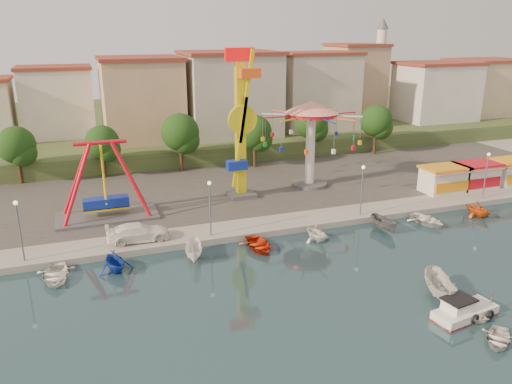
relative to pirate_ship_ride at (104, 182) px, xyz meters
name	(u,v)px	position (x,y,z in m)	size (l,w,h in m)	color
ground	(357,292)	(16.77, -21.11, -4.39)	(200.00, 200.00, 0.00)	#132834
quay_deck	(185,134)	(16.77, 40.89, -4.09)	(200.00, 100.00, 0.60)	#9E998E
asphalt_pad	(237,178)	(16.77, 8.89, -3.79)	(90.00, 28.00, 0.01)	#4C4944
hill_terrace	(179,123)	(16.77, 45.89, -2.89)	(200.00, 60.00, 3.00)	#384C26
pirate_ship_ride	(104,182)	(0.00, 0.00, 0.00)	(10.00, 5.00, 8.00)	#59595E
kamikaze_tower	(242,128)	(15.06, 1.53, 4.21)	(3.47, 3.10, 16.50)	#59595E
wave_swinger	(311,124)	(24.16, 2.91, 3.80)	(11.60, 11.60, 10.40)	#59595E
booth_left	(444,179)	(38.03, -4.63, -2.23)	(5.40, 3.78, 3.08)	white
booth_mid	(476,175)	(42.76, -4.63, -2.23)	(5.40, 3.78, 3.08)	white
booth_right	(512,171)	(48.46, -4.63, -2.23)	(5.40, 3.78, 3.08)	white
lamp_post_0	(20,233)	(-7.23, -8.11, -1.29)	(0.14, 0.14, 5.00)	#59595E
lamp_post_1	(210,210)	(8.77, -8.11, -1.29)	(0.14, 0.14, 5.00)	#59595E
lamp_post_2	(362,192)	(24.77, -8.11, -1.29)	(0.14, 0.14, 5.00)	#59595E
lamp_post_3	(486,177)	(40.77, -8.11, -1.29)	(0.14, 0.14, 5.00)	#59595E
tree_0	(16,145)	(-9.23, 15.86, 1.08)	(4.60, 4.60, 7.19)	#382314
tree_1	(102,143)	(0.77, 15.13, 0.81)	(4.35, 4.35, 6.80)	#382314
tree_2	(180,132)	(10.77, 14.70, 1.52)	(5.02, 5.02, 7.85)	#382314
tree_3	(255,132)	(20.77, 13.25, 1.16)	(4.68, 4.68, 7.32)	#382314
tree_4	(312,123)	(30.77, 16.24, 1.35)	(4.86, 4.86, 7.60)	#382314
tree_5	(376,121)	(40.77, 14.42, 1.31)	(4.83, 4.83, 7.54)	#382314
building_1	(57,111)	(-4.55, 30.27, 2.92)	(12.33, 9.01, 8.63)	silver
building_2	(145,98)	(8.59, 30.85, 4.22)	(11.95, 9.28, 11.23)	tan
building_3	(234,103)	(22.38, 27.69, 3.20)	(12.59, 10.50, 9.20)	beige
building_4	(301,96)	(35.84, 31.09, 3.22)	(10.75, 9.23, 9.24)	beige
building_5	(372,89)	(49.14, 29.22, 4.21)	(12.77, 10.96, 11.21)	tan
building_6	(432,84)	(60.93, 27.66, 4.78)	(8.23, 8.98, 12.36)	silver
building_7	(463,89)	(72.80, 32.59, 2.99)	(11.59, 10.93, 8.76)	beige
minaret	(380,65)	(52.77, 32.89, 8.15)	(2.80, 2.80, 18.00)	silver
cabin_motorboat	(463,312)	(21.75, -26.69, -3.95)	(4.98, 2.51, 1.67)	white
rowboat_a	(463,315)	(21.59, -26.86, -4.06)	(2.33, 3.26, 0.67)	white
rowboat_b	(498,339)	(21.74, -29.80, -4.08)	(2.15, 3.01, 0.62)	silver
skiff	(440,287)	(21.96, -23.95, -3.50)	(1.73, 4.61, 1.78)	silver
van	(138,232)	(2.25, -7.11, -2.98)	(2.28, 5.61, 1.63)	white
moored_boat_0	(55,275)	(-4.79, -11.31, -3.96)	(2.99, 4.18, 0.87)	white
moored_boat_1	(115,261)	(-0.20, -11.31, -3.51)	(2.88, 3.34, 1.76)	#1230A3
moored_boat_2	(194,251)	(6.43, -11.31, -3.65)	(1.44, 3.83, 1.48)	white
moored_boat_3	(259,245)	(12.37, -11.31, -3.97)	(2.91, 4.07, 0.84)	red
moored_boat_4	(317,232)	(18.18, -11.31, -3.60)	(2.59, 3.00, 1.58)	silver
moored_boat_5	(384,224)	(25.54, -11.31, -3.70)	(1.34, 3.57, 1.38)	#535257
moored_boat_6	(427,220)	(30.65, -11.31, -3.98)	(2.84, 3.98, 0.82)	white
moored_boat_7	(478,209)	(37.14, -11.31, -3.56)	(2.74, 3.17, 1.67)	#D75813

